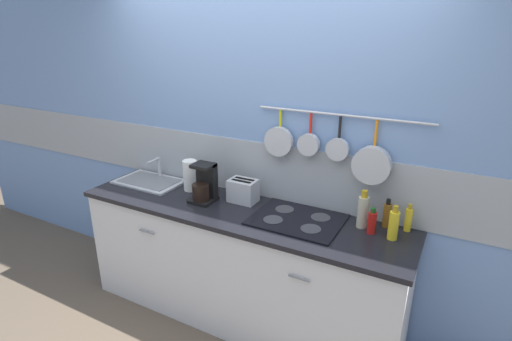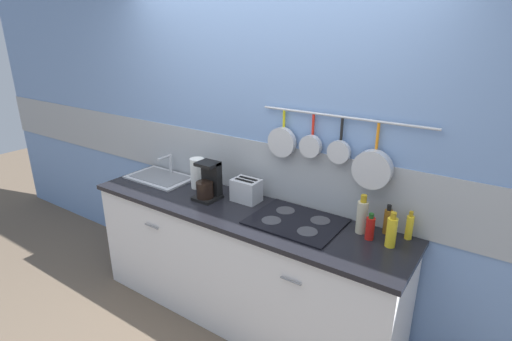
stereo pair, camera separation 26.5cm
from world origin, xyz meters
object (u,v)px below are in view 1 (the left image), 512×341
(bottle_sesame_oil, at_px, (387,214))
(bottle_hot_sauce, at_px, (372,222))
(bottle_olive_oil, at_px, (394,225))
(bottle_dish_soap, at_px, (408,219))
(bottle_vinegar, at_px, (363,211))
(paper_towel_roll, at_px, (190,175))
(coffee_maker, at_px, (204,185))
(toaster, at_px, (243,191))

(bottle_sesame_oil, bearing_deg, bottle_hot_sauce, -115.46)
(bottle_olive_oil, relative_size, bottle_dish_soap, 1.20)
(bottle_hot_sauce, bearing_deg, bottle_dish_soap, 35.41)
(bottle_vinegar, bearing_deg, paper_towel_roll, -178.96)
(coffee_maker, distance_m, bottle_dish_soap, 1.43)
(bottle_olive_oil, height_order, bottle_dish_soap, bottle_olive_oil)
(bottle_hot_sauce, xyz_separation_m, bottle_olive_oil, (0.13, -0.01, 0.02))
(bottle_vinegar, xyz_separation_m, bottle_hot_sauce, (0.07, -0.05, -0.04))
(paper_towel_roll, bearing_deg, coffee_maker, -27.89)
(paper_towel_roll, height_order, coffee_maker, coffee_maker)
(toaster, bearing_deg, coffee_maker, -155.34)
(bottle_vinegar, height_order, bottle_dish_soap, bottle_vinegar)
(bottle_sesame_oil, bearing_deg, paper_towel_roll, -175.88)
(paper_towel_roll, distance_m, bottle_hot_sauce, 1.43)
(bottle_dish_soap, bearing_deg, coffee_maker, -170.89)
(bottle_vinegar, distance_m, bottle_olive_oil, 0.21)
(bottle_hot_sauce, bearing_deg, bottle_vinegar, 145.00)
(toaster, height_order, bottle_vinegar, bottle_vinegar)
(toaster, distance_m, bottle_olive_oil, 1.08)
(bottle_hot_sauce, relative_size, bottle_olive_oil, 0.78)
(bottle_vinegar, distance_m, bottle_hot_sauce, 0.10)
(toaster, height_order, bottle_hot_sauce, same)
(toaster, height_order, bottle_olive_oil, bottle_olive_oil)
(toaster, xyz_separation_m, bottle_dish_soap, (1.15, 0.11, -0.00))
(bottle_vinegar, xyz_separation_m, bottle_sesame_oil, (0.14, 0.08, -0.03))
(bottle_sesame_oil, relative_size, bottle_dish_soap, 1.05)
(coffee_maker, height_order, bottle_sesame_oil, coffee_maker)
(coffee_maker, distance_m, bottle_vinegar, 1.15)
(paper_towel_roll, height_order, bottle_hot_sauce, paper_towel_roll)
(coffee_maker, relative_size, bottle_sesame_oil, 1.49)
(bottle_olive_oil, bearing_deg, toaster, 177.50)
(coffee_maker, distance_m, bottle_hot_sauce, 1.22)
(bottle_vinegar, distance_m, bottle_dish_soap, 0.28)
(coffee_maker, height_order, bottle_dish_soap, coffee_maker)
(coffee_maker, bearing_deg, bottle_dish_soap, 9.11)
(toaster, relative_size, bottle_sesame_oil, 1.15)
(bottle_vinegar, relative_size, bottle_hot_sauce, 1.48)
(paper_towel_roll, relative_size, bottle_sesame_oil, 1.27)
(bottle_sesame_oil, distance_m, bottle_dish_soap, 0.13)
(coffee_maker, relative_size, bottle_hot_sauce, 1.67)
(coffee_maker, xyz_separation_m, bottle_sesame_oil, (1.28, 0.22, -0.03))
(toaster, xyz_separation_m, bottle_hot_sauce, (0.95, -0.03, -0.01))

